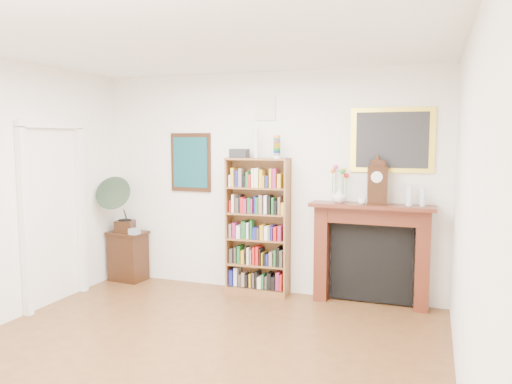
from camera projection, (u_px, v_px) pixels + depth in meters
The scene contains 15 objects.
room at pixel (167, 210), 4.02m from camera, with size 4.51×5.01×2.81m.
door_casing at pixel (54, 199), 5.90m from camera, with size 0.08×1.02×2.17m.
teal_poster at pixel (191, 162), 6.67m from camera, with size 0.58×0.04×0.78m.
small_picture at pixel (265, 108), 6.24m from camera, with size 0.26×0.04×0.30m.
gilt_painting at pixel (392, 140), 5.77m from camera, with size 0.95×0.04×0.75m.
bookshelf at pixel (257, 219), 6.27m from camera, with size 0.81×0.33×1.99m.
side_cabinet at pixel (128, 256), 6.94m from camera, with size 0.50×0.37×0.69m, color black.
fireplace at pixel (371, 245), 5.89m from camera, with size 1.44×0.36×1.21m.
gramophone at pixel (119, 201), 6.79m from camera, with size 0.61×0.69×0.77m.
cd_stack at pixel (134, 231), 6.69m from camera, with size 0.12×0.12×0.08m, color #A9AAB6.
mantel_clock at pixel (377, 183), 5.73m from camera, with size 0.24×0.16×0.51m.
flower_vase at pixel (339, 196), 5.90m from camera, with size 0.16×0.16×0.17m, color white.
teacup at pixel (362, 201), 5.75m from camera, with size 0.09×0.09×0.07m, color white.
bottle_left at pixel (409, 195), 5.62m from camera, with size 0.07×0.07×0.24m, color silver.
bottle_right at pixel (423, 197), 5.60m from camera, with size 0.06×0.06×0.20m, color silver.
Camera 1 is at (2.01, -3.51, 1.97)m, focal length 35.00 mm.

